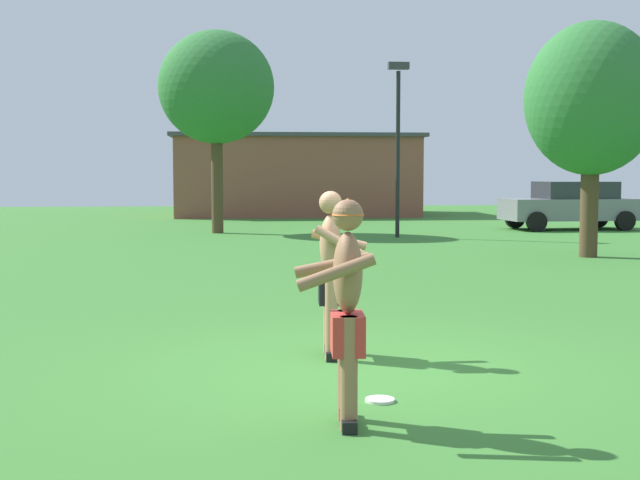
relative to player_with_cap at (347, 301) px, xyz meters
The scene contains 9 objects.
ground_plane 2.11m from the player_with_cap, 79.14° to the left, with size 80.00×80.00×0.00m, color #38752D.
player_with_cap is the anchor object (origin of this frame).
player_in_black 2.40m from the player_with_cap, 86.52° to the left, with size 0.60×0.66×1.69m.
frisbee 1.16m from the player_with_cap, 60.04° to the left, with size 0.24×0.24×0.03m, color white.
car_gray_mid_lot 23.37m from the player_with_cap, 64.34° to the left, with size 4.40×2.24×1.58m.
lamp_post 18.75m from the player_with_cap, 78.22° to the left, with size 0.60×0.24×5.02m.
outbuilding_behind_lot 32.09m from the player_with_cap, 86.90° to the left, with size 10.65×6.98×3.51m.
tree_left_field 14.21m from the player_with_cap, 60.09° to the left, with size 2.94×2.94×5.19m.
tree_right_field 20.85m from the player_with_cap, 94.00° to the left, with size 3.55×3.55×6.22m.
Camera 1 is at (-1.15, -8.08, 1.88)m, focal length 48.11 mm.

